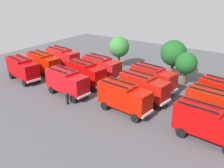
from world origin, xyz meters
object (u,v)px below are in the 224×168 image
object	(u,v)px
fire_truck_8	(63,57)
fire_truck_2	(124,96)
fire_truck_0	(23,68)
fire_truck_6	(144,87)
tree_0	(119,47)
firefighter_1	(53,76)
fire_truck_7	(216,105)
fire_truck_10	(153,77)
fire_truck_4	(43,63)
tree_2	(186,63)
fire_truck_3	(208,122)
firefighter_0	(67,98)
tree_1	(174,53)
fire_truck_1	(67,81)
traffic_cone_0	(53,83)
fire_truck_9	(101,66)
fire_truck_5	(86,73)
traffic_cone_1	(100,93)
firefighter_2	(223,107)

from	to	relation	value
fire_truck_8	fire_truck_2	bearing A→B (deg)	-18.30
fire_truck_0	fire_truck_6	bearing A→B (deg)	23.10
fire_truck_6	tree_0	distance (m)	15.22
fire_truck_8	firefighter_1	bearing A→B (deg)	-52.38
fire_truck_0	fire_truck_6	size ratio (longest dim) A/B	1.01
fire_truck_7	fire_truck_10	size ratio (longest dim) A/B	0.99
fire_truck_0	fire_truck_4	world-z (taller)	same
tree_2	fire_truck_6	bearing A→B (deg)	-105.97
fire_truck_3	firefighter_0	size ratio (longest dim) A/B	4.17
tree_1	fire_truck_10	bearing A→B (deg)	-93.25
fire_truck_0	fire_truck_2	size ratio (longest dim) A/B	1.02
fire_truck_0	tree_1	xyz separation A→B (m)	(20.33, 15.07, 2.37)
fire_truck_2	fire_truck_8	xyz separation A→B (m)	(-19.32, 8.48, 0.00)
fire_truck_1	fire_truck_8	size ratio (longest dim) A/B	1.00
fire_truck_8	traffic_cone_0	world-z (taller)	fire_truck_8
fire_truck_3	fire_truck_9	xyz separation A→B (m)	(-20.10, 8.38, 0.00)
fire_truck_2	fire_truck_3	xyz separation A→B (m)	(10.47, -0.32, 0.00)
fire_truck_5	fire_truck_9	size ratio (longest dim) A/B	1.01
fire_truck_4	tree_1	size ratio (longest dim) A/B	1.11
fire_truck_0	fire_truck_6	world-z (taller)	same
fire_truck_7	firefighter_0	world-z (taller)	fire_truck_7
fire_truck_0	fire_truck_5	bearing A→B (deg)	34.02
fire_truck_5	tree_2	xyz separation A→B (m)	(13.01, 9.30, 1.48)
fire_truck_6	firefighter_0	bearing A→B (deg)	-130.88
fire_truck_10	firefighter_0	xyz separation A→B (m)	(-7.43, -10.86, -1.16)
fire_truck_9	tree_1	size ratio (longest dim) A/B	1.10
firefighter_0	tree_0	world-z (taller)	tree_0
fire_truck_8	traffic_cone_1	size ratio (longest dim) A/B	13.21
firefighter_0	traffic_cone_0	size ratio (longest dim) A/B	2.96
fire_truck_0	fire_truck_4	size ratio (longest dim) A/B	1.01
fire_truck_4	firefighter_2	world-z (taller)	fire_truck_4
fire_truck_9	traffic_cone_1	bearing A→B (deg)	-48.30
fire_truck_5	firefighter_0	size ratio (longest dim) A/B	4.23
firefighter_2	tree_0	bearing A→B (deg)	-24.12
fire_truck_3	tree_1	distance (m)	18.34
fire_truck_5	firefighter_1	distance (m)	5.93
traffic_cone_0	tree_0	bearing A→B (deg)	72.98
fire_truck_10	fire_truck_0	bearing A→B (deg)	-147.58
traffic_cone_1	fire_truck_3	bearing A→B (deg)	-9.27
fire_truck_8	traffic_cone_0	distance (m)	8.89
fire_truck_5	fire_truck_6	xyz separation A→B (m)	(10.39, 0.16, 0.00)
fire_truck_8	fire_truck_9	world-z (taller)	same
fire_truck_3	fire_truck_10	bearing A→B (deg)	145.16
tree_2	traffic_cone_0	bearing A→B (deg)	-145.42
tree_1	traffic_cone_1	bearing A→B (deg)	-115.28
fire_truck_7	traffic_cone_0	distance (m)	24.94
fire_truck_2	fire_truck_4	distance (m)	19.89
traffic_cone_1	fire_truck_9	bearing A→B (deg)	125.41
tree_2	traffic_cone_1	size ratio (longest dim) A/B	9.64
fire_truck_7	fire_truck_8	bearing A→B (deg)	177.61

